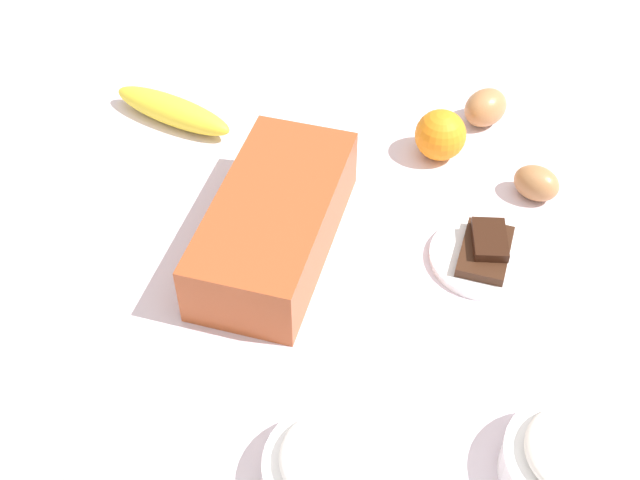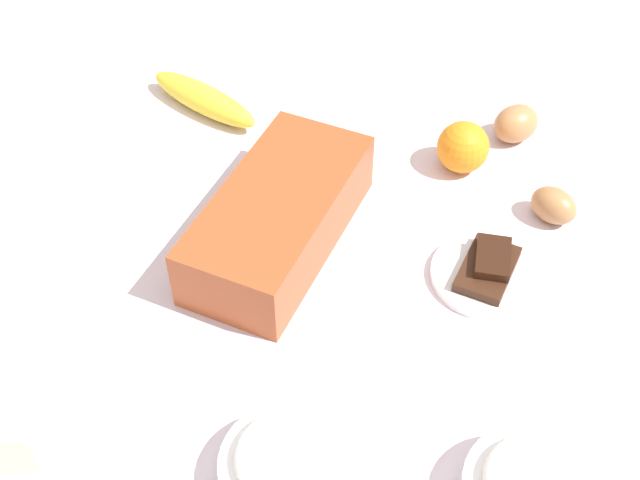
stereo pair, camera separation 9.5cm
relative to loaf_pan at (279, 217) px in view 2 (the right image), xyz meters
name	(u,v)px [view 2 (the right image)]	position (x,y,z in m)	size (l,w,h in m)	color
ground_plane	(320,269)	(-0.02, -0.06, -0.05)	(2.40, 2.40, 0.02)	silver
loaf_pan	(279,217)	(0.00, 0.00, 0.00)	(0.30, 0.18, 0.08)	#9E4723
sugar_bowl	(290,466)	(-0.30, -0.09, -0.01)	(0.13, 0.13, 0.06)	white
banana	(204,99)	(0.23, 0.17, -0.02)	(0.19, 0.04, 0.04)	yellow
orange_fruit	(463,147)	(0.19, -0.20, -0.01)	(0.07, 0.07, 0.07)	orange
butter_block	(13,418)	(-0.32, 0.18, -0.01)	(0.09, 0.06, 0.06)	#F4EDB2
egg_near_butter	(516,124)	(0.26, -0.26, -0.02)	(0.05, 0.05, 0.07)	#AE7547
egg_beside_bowl	(554,205)	(0.12, -0.32, -0.02)	(0.04, 0.04, 0.06)	#AC7446
chocolate_plate	(487,272)	(0.00, -0.25, -0.03)	(0.13, 0.13, 0.03)	white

